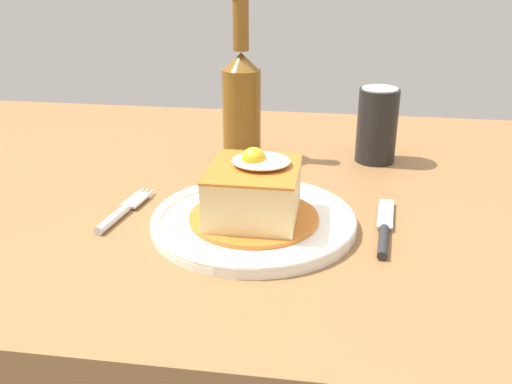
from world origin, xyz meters
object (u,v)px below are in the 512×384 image
Objects in this scene: soda_can at (377,125)px; main_plate at (254,220)px; knife at (384,233)px; beer_bottle_amber at (244,100)px; fork at (121,213)px.

main_plate is at bearing -120.62° from soda_can.
beer_bottle_amber reaches higher than knife.
soda_can is at bearing 3.53° from beer_bottle_amber.
soda_can is (0.34, 0.27, 0.06)m from fork.
fork is 0.30m from beer_bottle_amber.
knife is at bearing -1.60° from fork.
knife is 0.29m from soda_can.
main_plate is 1.59× the size of knife.
main_plate is 0.33m from soda_can.
soda_can is at bearing 90.13° from knife.
fork is at bearing -115.51° from beer_bottle_amber.
soda_can reaches higher than main_plate.
soda_can reaches higher than knife.
beer_bottle_amber is (-0.22, 0.27, 0.09)m from knife.
beer_bottle_amber is (0.12, 0.26, 0.09)m from fork.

